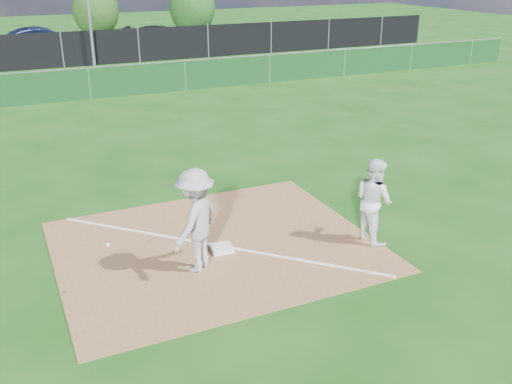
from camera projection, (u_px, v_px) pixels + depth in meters
The scene contains 13 objects.
ground at pixel (118, 130), 18.75m from camera, with size 90.00×90.00×0.00m, color #14470F.
infield_dirt at pixel (215, 246), 11.18m from camera, with size 6.00×5.00×0.02m, color brown.
foul_line at pixel (215, 245), 11.17m from camera, with size 0.08×7.00×0.01m, color white.
green_fence at pixel (89, 84), 22.73m from camera, with size 44.00×0.05×1.20m, color #0E3515.
black_fence at pixel (62, 50), 29.34m from camera, with size 46.00×0.04×1.80m, color black.
parking_lot at pixel (53, 54), 33.88m from camera, with size 46.00×9.00×0.01m, color black.
first_base at pixel (222, 248), 10.97m from camera, with size 0.40×0.40×0.08m, color white.
play_at_first at pixel (196, 221), 9.99m from camera, with size 2.33×1.34×1.90m.
runner at pixel (374, 200), 11.13m from camera, with size 0.83×0.65×1.72m, color white.
car_mid at pixel (44, 42), 32.92m from camera, with size 1.71×4.89×1.61m, color black.
car_right at pixel (162, 37), 36.16m from camera, with size 1.87×4.59×1.33m, color black.
tree_mid at pixel (96, 11), 39.57m from camera, with size 3.15×3.15×3.73m.
tree_right at pixel (192, 8), 41.00m from camera, with size 3.26×3.26×3.86m.
Camera 1 is at (-3.44, -8.37, 5.22)m, focal length 40.00 mm.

